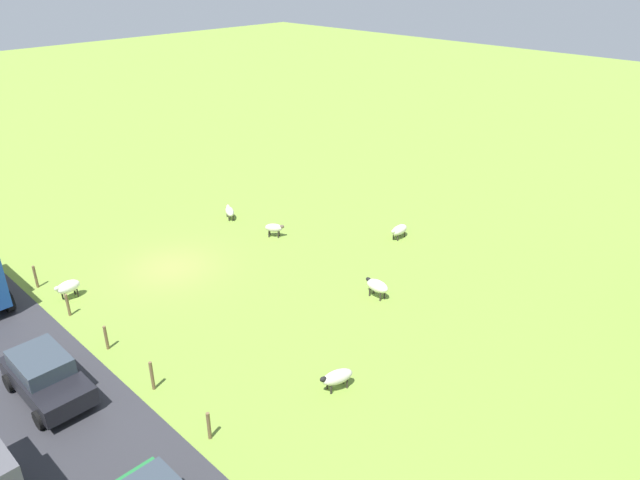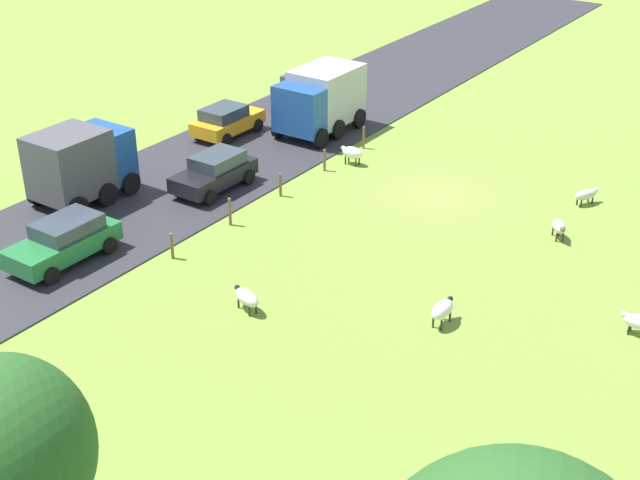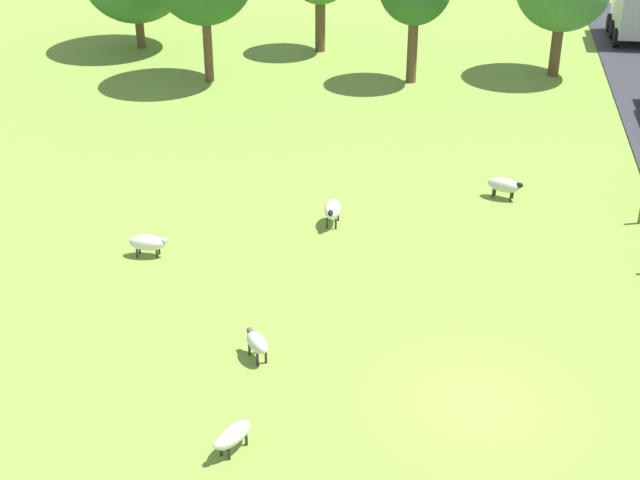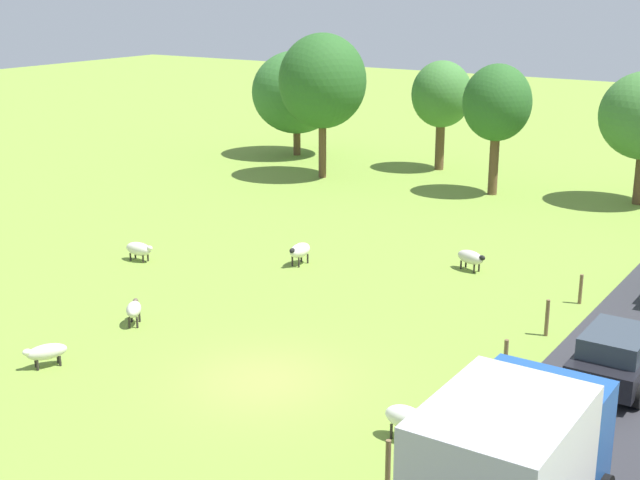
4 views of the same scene
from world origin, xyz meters
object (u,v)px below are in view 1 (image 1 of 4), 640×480
Objects in this scene: sheep_0 at (274,228)px; sheep_2 at (399,230)px; sheep_5 at (377,286)px; car_5 at (46,376)px; sheep_3 at (68,287)px; sheep_1 at (230,211)px; sheep_4 at (337,377)px.

sheep_0 is 0.80× the size of sheep_2.
sheep_5 is (5.52, 3.01, 0.09)m from sheep_2.
sheep_3 is at bearing -120.16° from car_5.
sheep_0 is at bearing -96.57° from sheep_5.
sheep_3 is 0.94× the size of sheep_5.
sheep_1 is 15.93m from sheep_4.
sheep_2 is (-4.80, 8.60, 0.03)m from sheep_1.
sheep_3 is at bearing -45.07° from sheep_5.
sheep_0 is 0.85× the size of sheep_5.
sheep_5 is 13.64m from car_5.
sheep_4 reaches higher than sheep_0.
sheep_4 reaches higher than sheep_2.
sheep_4 is 10.03m from car_5.
sheep_1 is at bearing -93.52° from sheep_5.
sheep_2 is 1.13× the size of sheep_3.
sheep_3 is at bearing -72.77° from sheep_4.
sheep_4 is 1.09× the size of sheep_5.
sheep_5 is at bearing 83.43° from sheep_0.
sheep_3 reaches higher than sheep_2.
car_5 is (3.35, 5.77, 0.29)m from sheep_3.
sheep_5 is (0.71, 11.61, 0.12)m from sheep_1.
sheep_2 is 12.76m from sheep_4.
sheep_3 reaches higher than sheep_1.
sheep_3 reaches higher than sheep_4.
sheep_4 is (-3.93, 12.66, -0.07)m from sheep_3.
sheep_0 is 8.01m from sheep_5.
sheep_5 reaches higher than sheep_2.
sheep_4 is (6.49, 14.55, 0.06)m from sheep_1.
sheep_5 is at bearing 86.48° from sheep_1.
sheep_0 is 0.26× the size of car_5.
sheep_0 is 0.90× the size of sheep_3.
sheep_5 reaches higher than sheep_1.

